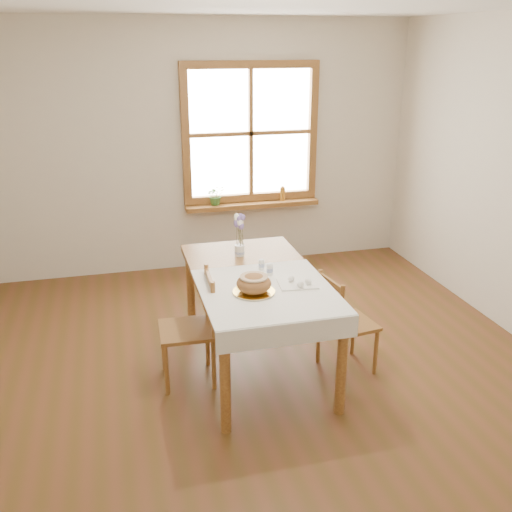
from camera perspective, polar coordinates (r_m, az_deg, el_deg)
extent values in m
plane|color=brown|center=(4.28, 1.03, -12.75)|extent=(5.00, 5.00, 0.00)
cube|color=beige|center=(6.11, -5.25, 10.61)|extent=(4.50, 0.10, 2.60)
cube|color=olive|center=(6.08, -0.55, 18.61)|extent=(1.46, 0.08, 0.08)
cube|color=olive|center=(6.28, -0.51, 5.93)|extent=(1.46, 0.08, 0.08)
cube|color=olive|center=(6.02, -7.06, 11.84)|extent=(0.08, 0.08, 1.30)
cube|color=olive|center=(6.35, 5.67, 12.34)|extent=(0.08, 0.08, 1.30)
cube|color=olive|center=(6.15, -0.53, 12.17)|extent=(0.04, 0.06, 1.30)
cube|color=olive|center=(6.15, -0.53, 12.17)|extent=(1.30, 0.06, 0.04)
cube|color=white|center=(6.18, -0.60, 12.21)|extent=(1.30, 0.01, 1.30)
cube|color=olive|center=(6.25, -0.38, 5.18)|extent=(1.46, 0.20, 0.05)
cube|color=olive|center=(4.19, 0.00, -2.24)|extent=(0.90, 1.60, 0.05)
cylinder|color=olive|center=(3.65, -3.10, -12.67)|extent=(0.07, 0.07, 0.70)
cylinder|color=olive|center=(3.85, 8.55, -10.96)|extent=(0.07, 0.07, 0.70)
cylinder|color=olive|center=(4.94, -6.55, -3.44)|extent=(0.07, 0.07, 0.70)
cylinder|color=olive|center=(5.09, 2.17, -2.57)|extent=(0.07, 0.07, 0.70)
cube|color=white|center=(3.91, 1.12, -3.51)|extent=(0.91, 0.99, 0.01)
cylinder|color=silver|center=(3.86, -0.22, -3.62)|extent=(0.29, 0.29, 0.01)
ellipsoid|color=brown|center=(3.83, -0.22, -2.63)|extent=(0.24, 0.24, 0.13)
cube|color=white|center=(4.01, 4.15, -2.76)|extent=(0.28, 0.25, 0.01)
cylinder|color=silver|center=(4.15, 1.38, -1.32)|extent=(0.05, 0.05, 0.09)
cylinder|color=silver|center=(4.24, 0.55, -0.83)|extent=(0.05, 0.05, 0.09)
cylinder|color=silver|center=(4.53, -1.65, 0.47)|extent=(0.08, 0.08, 0.09)
imported|color=#3C6C2B|center=(6.14, -4.04, 5.88)|extent=(0.21, 0.23, 0.16)
cylinder|color=#AB6E1F|center=(6.31, 2.67, 6.30)|extent=(0.07, 0.07, 0.16)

